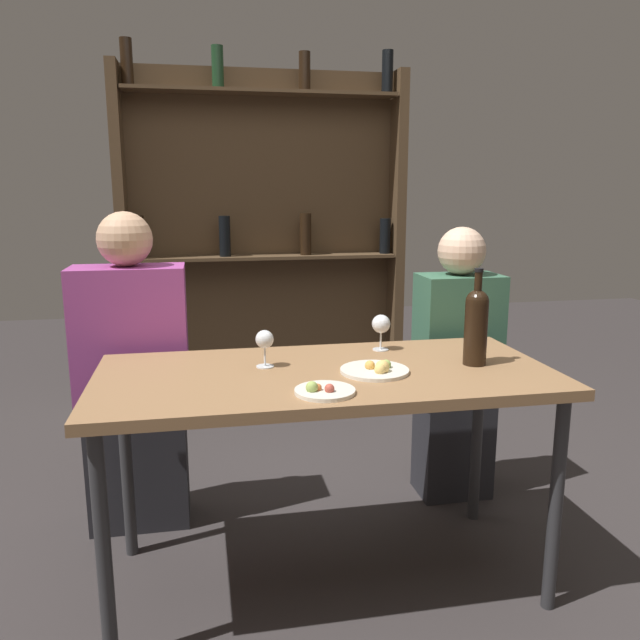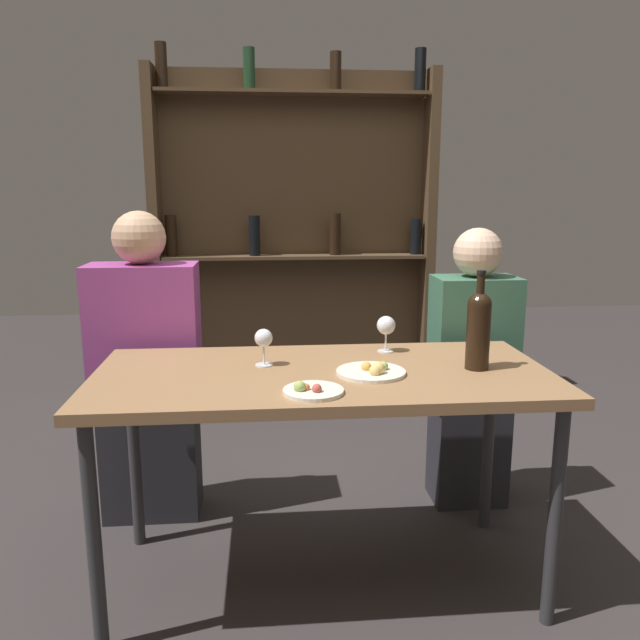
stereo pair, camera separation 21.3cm
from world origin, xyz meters
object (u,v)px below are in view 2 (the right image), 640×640
object	(u,v)px
wine_glass_0	(386,326)
seated_person_right	(472,375)
food_plate_1	(372,371)
food_plate_0	(312,390)
seated_person_left	(147,377)
wine_glass_1	(264,340)
wine_bottle	(479,327)

from	to	relation	value
wine_glass_0	seated_person_right	distance (m)	0.60
wine_glass_0	food_plate_1	bearing A→B (deg)	-109.17
food_plate_0	seated_person_left	world-z (taller)	seated_person_left
wine_glass_0	wine_glass_1	distance (m)	0.47
wine_glass_0	seated_person_right	bearing A→B (deg)	34.50
wine_glass_1	seated_person_right	world-z (taller)	seated_person_right
wine_bottle	wine_glass_1	xyz separation A→B (m)	(-0.71, 0.10, -0.05)
food_plate_1	seated_person_left	size ratio (longest dim) A/B	0.18
wine_glass_1	wine_glass_0	bearing A→B (deg)	18.03
seated_person_left	seated_person_right	size ratio (longest dim) A/B	1.06
food_plate_1	seated_person_right	xyz separation A→B (m)	(0.54, 0.58, -0.20)
seated_person_left	wine_glass_0	bearing A→B (deg)	-17.94
wine_glass_1	food_plate_1	bearing A→B (deg)	-21.51
wine_glass_0	food_plate_0	size ratio (longest dim) A/B	0.75
wine_glass_0	seated_person_left	world-z (taller)	seated_person_left
wine_glass_1	seated_person_left	xyz separation A→B (m)	(-0.48, 0.45, -0.26)
seated_person_left	food_plate_1	bearing A→B (deg)	-35.15
wine_glass_0	seated_person_right	xyz separation A→B (m)	(0.44, 0.30, -0.29)
food_plate_0	food_plate_1	bearing A→B (deg)	39.69
food_plate_0	seated_person_right	bearing A→B (deg)	45.48
food_plate_1	food_plate_0	bearing A→B (deg)	-140.31
wine_glass_1	food_plate_0	world-z (taller)	wine_glass_1
food_plate_1	seated_person_right	bearing A→B (deg)	47.46
food_plate_0	seated_person_left	xyz separation A→B (m)	(-0.62, 0.76, -0.18)
wine_glass_0	wine_glass_1	world-z (taller)	wine_glass_0
wine_bottle	food_plate_0	world-z (taller)	wine_bottle
wine_glass_0	food_plate_0	bearing A→B (deg)	-123.96
seated_person_left	seated_person_right	distance (m)	1.37
wine_bottle	food_plate_0	xyz separation A→B (m)	(-0.57, -0.21, -0.14)
wine_bottle	seated_person_left	bearing A→B (deg)	155.22
wine_glass_1	seated_person_right	size ratio (longest dim) A/B	0.11
wine_glass_0	seated_person_right	size ratio (longest dim) A/B	0.11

